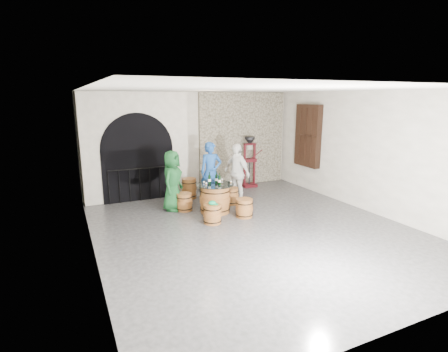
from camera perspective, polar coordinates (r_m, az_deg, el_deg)
name	(u,v)px	position (r m, az deg, el deg)	size (l,w,h in m)	color
ground	(253,229)	(8.34, 4.71, -8.62)	(8.00, 8.00, 0.00)	#2E2F31
wall_back	(193,142)	(11.50, -5.10, 5.57)	(8.00, 8.00, 0.00)	beige
wall_front	(415,216)	(4.96, 28.69, -5.75)	(8.00, 8.00, 0.00)	beige
wall_left	(89,177)	(6.89, -21.24, -0.17)	(8.00, 8.00, 0.00)	beige
wall_right	(368,152)	(10.09, 22.46, 3.63)	(8.00, 8.00, 0.00)	beige
ceiling	(255,89)	(7.77, 5.15, 13.93)	(8.00, 8.00, 0.00)	beige
stone_facing_panel	(242,139)	(12.17, 3.03, 6.00)	(3.20, 0.12, 3.18)	gray
arched_opening	(136,147)	(10.75, -14.20, 4.62)	(3.10, 0.60, 3.19)	beige
shuttered_window	(308,136)	(11.73, 13.51, 6.39)	(0.23, 1.10, 2.00)	black
barrel_table	(215,198)	(9.37, -1.47, -3.66)	(1.01, 1.01, 0.78)	brown
barrel_stool_left	(184,202)	(9.61, -6.51, -4.22)	(0.46, 0.46, 0.48)	brown
barrel_stool_far	(212,195)	(10.23, -2.01, -3.09)	(0.46, 0.46, 0.48)	brown
barrel_stool_right	(231,196)	(10.12, 1.13, -3.26)	(0.46, 0.46, 0.48)	brown
barrel_stool_near_right	(244,208)	(9.05, 3.34, -5.24)	(0.46, 0.46, 0.48)	brown
barrel_stool_near_left	(212,214)	(8.60, -1.92, -6.21)	(0.46, 0.46, 0.48)	brown
green_cap	(212,203)	(8.51, -1.90, -4.42)	(0.23, 0.18, 0.10)	#0C8C52
person_green	(172,181)	(9.55, -8.45, -0.76)	(0.80, 0.52, 1.65)	#13461F
person_blue	(211,172)	(10.26, -2.15, 0.67)	(0.64, 0.42, 1.77)	#1A4892
person_white	(237,173)	(10.25, 2.08, 0.54)	(1.01, 0.42, 1.72)	white
wine_bottle_left	(209,179)	(9.28, -2.39, -0.50)	(0.08, 0.08, 0.32)	black
wine_bottle_center	(220,180)	(9.18, -0.73, -0.63)	(0.08, 0.08, 0.32)	black
wine_bottle_right	(216,178)	(9.34, -1.25, -0.40)	(0.08, 0.08, 0.32)	black
tasting_glass_a	(206,184)	(9.07, -2.91, -1.34)	(0.05, 0.05, 0.10)	#AC6921
tasting_glass_b	(222,180)	(9.46, -0.31, -0.74)	(0.05, 0.05, 0.10)	#AC6921
tasting_glass_c	(210,181)	(9.42, -2.37, -0.80)	(0.05, 0.05, 0.10)	#AC6921
tasting_glass_d	(220,180)	(9.55, -0.59, -0.61)	(0.05, 0.05, 0.10)	#AC6921
tasting_glass_e	(231,183)	(9.22, 1.14, -1.11)	(0.05, 0.05, 0.10)	#AC6921
tasting_glass_f	(204,183)	(9.20, -3.31, -1.15)	(0.05, 0.05, 0.10)	#AC6921
side_barrel	(189,188)	(10.72, -5.71, -2.02)	(0.47, 0.47, 0.62)	brown
corking_press	(250,158)	(11.94, 4.20, 2.96)	(0.71, 0.41, 1.73)	#430B13
control_box	(250,146)	(12.25, 4.23, 4.85)	(0.18, 0.10, 0.22)	silver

